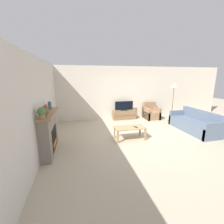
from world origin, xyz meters
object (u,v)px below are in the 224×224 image
object	(u,v)px
mantel_vase_left	(44,112)
tv_stand	(124,115)
floor_lamp	(174,87)
tv	(124,106)
mantel_vase_centre_left	(46,109)
couch	(194,124)
fireplace	(49,132)
potted_plant	(42,112)
remote	(136,127)
mantel_vase_right	(50,105)
coffee_table	(130,129)
armchair	(151,113)

from	to	relation	value
mantel_vase_left	tv_stand	size ratio (longest dim) A/B	0.22
tv_stand	floor_lamp	xyz separation A→B (m)	(2.22, -0.87, 1.45)
mantel_vase_left	tv	xyz separation A→B (m)	(3.18, 3.33, -0.62)
mantel_vase_centre_left	couch	distance (m)	5.59
mantel_vase_left	mantel_vase_centre_left	xyz separation A→B (m)	(0.00, 0.35, -0.00)
fireplace	tv	bearing A→B (deg)	41.88
potted_plant	remote	xyz separation A→B (m)	(2.78, 0.93, -0.89)
tv_stand	mantel_vase_right	bearing A→B (deg)	-142.92
fireplace	potted_plant	xyz separation A→B (m)	(0.02, -0.66, 0.74)
remote	floor_lamp	distance (m)	3.37
mantel_vase_right	potted_plant	world-z (taller)	potted_plant
coffee_table	floor_lamp	world-z (taller)	floor_lamp
mantel_vase_centre_left	potted_plant	distance (m)	0.54
mantel_vase_centre_left	potted_plant	size ratio (longest dim) A/B	0.91
potted_plant	coffee_table	size ratio (longest dim) A/B	0.27
tv	remote	distance (m)	2.63
fireplace	couch	distance (m)	5.51
tv_stand	couch	xyz separation A→B (m)	(2.28, -2.33, 0.04)
mantel_vase_left	mantel_vase_right	size ratio (longest dim) A/B	1.02
tv	remote	size ratio (longest dim) A/B	6.32
remote	mantel_vase_right	bearing A→B (deg)	148.00
tv	coffee_table	xyz separation A→B (m)	(-0.59, -2.53, -0.30)
mantel_vase_right	floor_lamp	size ratio (longest dim) A/B	0.13
potted_plant	coffee_table	bearing A→B (deg)	21.08
mantel_vase_centre_left	mantel_vase_right	bearing A→B (deg)	90.00
remote	couch	distance (m)	2.70
mantel_vase_left	mantel_vase_right	bearing A→B (deg)	90.00
mantel_vase_right	coffee_table	bearing A→B (deg)	-2.85
couch	remote	bearing A→B (deg)	-174.31
mantel_vase_left	coffee_table	distance (m)	2.86
coffee_table	armchair	bearing A→B (deg)	48.65
potted_plant	tv_stand	distance (m)	4.87
coffee_table	couch	world-z (taller)	couch
tv_stand	armchair	distance (m)	1.46
armchair	floor_lamp	bearing A→B (deg)	-39.68
mantel_vase_centre_left	remote	bearing A→B (deg)	7.94
mantel_vase_left	tv	world-z (taller)	mantel_vase_left
tv	couch	world-z (taller)	tv
fireplace	armchair	size ratio (longest dim) A/B	1.83
mantel_vase_right	armchair	xyz separation A→B (m)	(4.62, 2.18, -1.03)
armchair	couch	xyz separation A→B (m)	(0.84, -2.11, -0.00)
armchair	floor_lamp	distance (m)	1.73
potted_plant	armchair	distance (m)	5.78
tv	armchair	world-z (taller)	tv
floor_lamp	couch	bearing A→B (deg)	-87.78
mantel_vase_centre_left	tv	size ratio (longest dim) A/B	0.27
couch	mantel_vase_left	bearing A→B (deg)	-169.58
tv	armchair	size ratio (longest dim) A/B	1.12
fireplace	tv	distance (m)	4.29
coffee_table	floor_lamp	xyz separation A→B (m)	(2.81, 1.66, 1.29)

